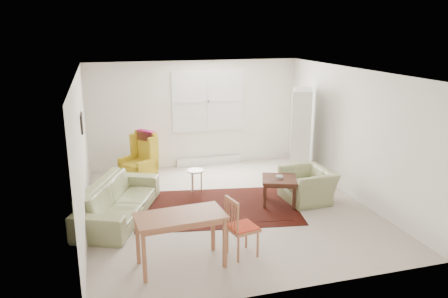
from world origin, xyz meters
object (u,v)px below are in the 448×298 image
object	(u,v)px
armchair	(308,182)
cabinet	(301,133)
coffee_table	(279,191)
wingback_chair	(138,157)
desk	(181,240)
sofa	(118,193)
desk_chair	(243,226)
stool	(195,180)

from	to	relation	value
armchair	cabinet	world-z (taller)	cabinet
armchair	coffee_table	distance (m)	0.60
armchair	wingback_chair	distance (m)	3.64
desk	sofa	bearing A→B (deg)	111.72
armchair	desk_chair	bearing A→B (deg)	-52.02
stool	cabinet	size ratio (longest dim) A/B	0.23
sofa	armchair	world-z (taller)	sofa
coffee_table	desk_chair	distance (m)	2.10
cabinet	wingback_chair	bearing A→B (deg)	-165.17
wingback_chair	stool	size ratio (longest dim) A/B	2.37
cabinet	desk	xyz separation A→B (m)	(-3.29, -3.13, -0.59)
sofa	desk	xyz separation A→B (m)	(0.75, -1.89, -0.06)
wingback_chair	cabinet	size ratio (longest dim) A/B	0.55
coffee_table	cabinet	xyz separation A→B (m)	(1.10, 1.43, 0.71)
wingback_chair	cabinet	distance (m)	3.61
cabinet	desk	size ratio (longest dim) A/B	1.60
stool	coffee_table	bearing A→B (deg)	-38.28
armchair	wingback_chair	bearing A→B (deg)	-127.51
armchair	desk	xyz separation A→B (m)	(-2.78, -1.70, 0.01)
wingback_chair	stool	xyz separation A→B (m)	(1.06, -0.94, -0.31)
cabinet	desk_chair	distance (m)	3.93
stool	cabinet	xyz separation A→B (m)	(2.48, 0.35, 0.74)
wingback_chair	desk	distance (m)	3.73
sofa	desk_chair	world-z (taller)	desk_chair
armchair	desk	world-z (taller)	desk
wingback_chair	cabinet	xyz separation A→B (m)	(3.53, -0.59, 0.43)
sofa	desk_chair	bearing A→B (deg)	-115.27
sofa	desk_chair	size ratio (longest dim) A/B	2.43
stool	desk_chair	distance (m)	2.75
sofa	armchair	size ratio (longest dim) A/B	2.32
sofa	armchair	distance (m)	3.53
coffee_table	desk	bearing A→B (deg)	-142.18
sofa	cabinet	size ratio (longest dim) A/B	1.15
coffee_table	armchair	bearing A→B (deg)	0.09
wingback_chair	cabinet	bearing A→B (deg)	41.45
stool	wingback_chair	bearing A→B (deg)	138.41
cabinet	desk_chair	bearing A→B (deg)	-103.22
cabinet	desk_chair	xyz separation A→B (m)	(-2.37, -3.09, -0.51)
armchair	cabinet	size ratio (longest dim) A/B	0.49
wingback_chair	sofa	bearing A→B (deg)	-54.54
armchair	wingback_chair	xyz separation A→B (m)	(-3.02, 2.02, 0.17)
coffee_table	desk_chair	world-z (taller)	desk_chair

